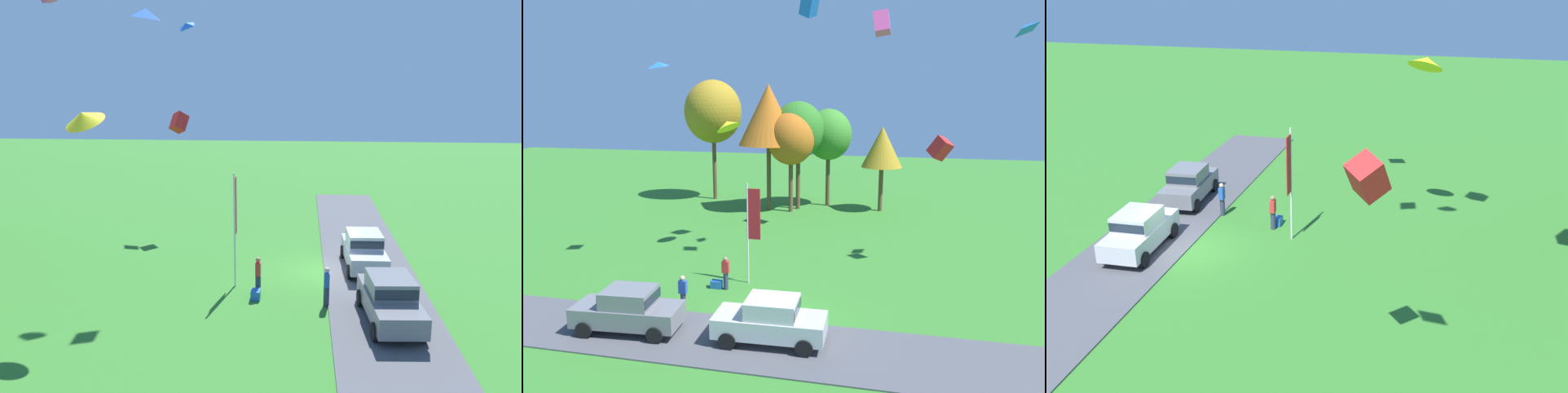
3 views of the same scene
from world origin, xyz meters
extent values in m
plane|color=#337528|center=(0.00, 0.00, 0.00)|extent=(120.00, 120.00, 0.00)
cube|color=#4C4C51|center=(0.00, -2.28, 0.03)|extent=(36.00, 4.40, 0.06)
cube|color=slate|center=(-5.45, -2.38, 0.80)|extent=(4.52, 2.11, 0.80)
cube|color=slate|center=(-5.35, -2.37, 1.55)|extent=(2.11, 1.78, 0.70)
cube|color=#19232D|center=(-5.35, -2.37, 1.55)|extent=(2.15, 1.75, 0.38)
cylinder|color=black|center=(-6.88, -3.34, 0.40)|extent=(0.70, 0.29, 0.68)
cylinder|color=black|center=(-7.00, -1.63, 0.40)|extent=(0.70, 0.29, 0.68)
cylinder|color=black|center=(-3.90, -3.13, 0.40)|extent=(0.70, 0.29, 0.68)
cylinder|color=black|center=(-4.02, -1.42, 0.40)|extent=(0.70, 0.29, 0.68)
cube|color=#B7B7BC|center=(0.52, -2.05, 0.80)|extent=(4.45, 1.94, 0.80)
cube|color=#B7B7BC|center=(0.62, -2.05, 1.55)|extent=(2.05, 1.70, 0.70)
cube|color=#19232D|center=(0.62, -2.05, 1.55)|extent=(2.09, 1.67, 0.38)
cylinder|color=black|center=(-0.95, -2.95, 0.40)|extent=(0.69, 0.26, 0.68)
cylinder|color=black|center=(-1.00, -1.24, 0.40)|extent=(0.69, 0.26, 0.68)
cylinder|color=black|center=(2.04, -2.86, 0.40)|extent=(0.69, 0.26, 0.68)
cylinder|color=black|center=(1.99, -1.15, 0.40)|extent=(0.69, 0.26, 0.68)
cylinder|color=#2D334C|center=(-3.06, 2.96, 0.44)|extent=(0.24, 0.24, 0.88)
cube|color=red|center=(-3.06, 2.96, 1.18)|extent=(0.36, 0.22, 0.60)
sphere|color=#9E7051|center=(-3.06, 2.96, 1.60)|extent=(0.22, 0.22, 0.22)
cylinder|color=#2D334C|center=(-4.06, 0.00, 0.44)|extent=(0.24, 0.24, 0.88)
cube|color=#2851AD|center=(-4.06, 0.00, 1.18)|extent=(0.36, 0.22, 0.60)
sphere|color=beige|center=(-4.06, 0.00, 1.60)|extent=(0.22, 0.22, 0.22)
cylinder|color=silver|center=(-2.22, 4.09, 2.64)|extent=(0.08, 0.08, 5.29)
cube|color=red|center=(-1.87, 4.09, 3.70)|extent=(0.64, 0.04, 2.64)
cube|color=blue|center=(-3.58, 3.02, 0.20)|extent=(0.56, 0.40, 0.40)
cone|color=yellow|center=(-5.04, 9.50, 7.86)|extent=(2.07, 2.05, 1.07)
cube|color=red|center=(7.37, 8.84, 6.78)|extent=(1.50, 1.26, 1.49)
camera|label=1|loc=(-24.06, 1.08, 9.07)|focal=35.00mm
camera|label=2|loc=(5.17, -20.05, 9.76)|focal=35.00mm
camera|label=3|loc=(22.32, 10.90, 12.17)|focal=42.00mm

